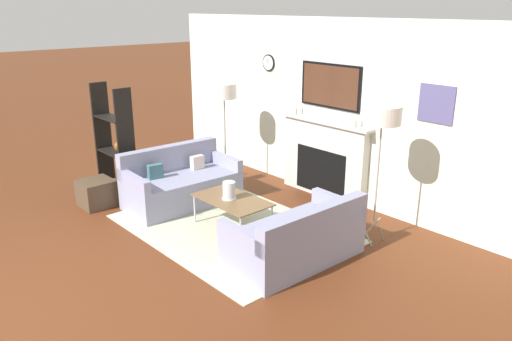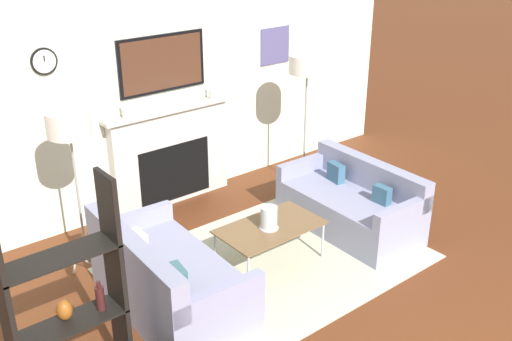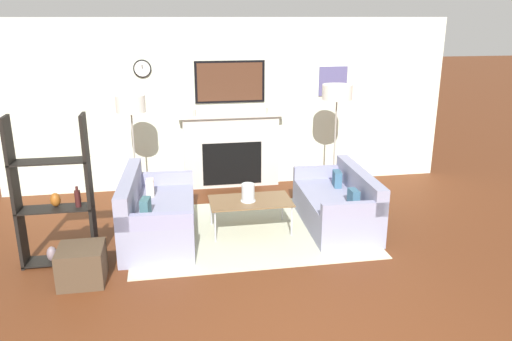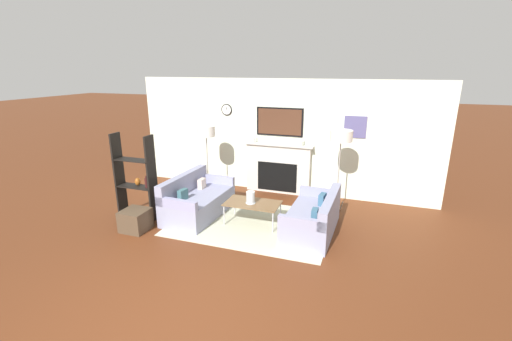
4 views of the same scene
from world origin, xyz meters
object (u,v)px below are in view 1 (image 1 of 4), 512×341
(coffee_table, at_px, (232,201))
(floor_lamp_right, at_px, (382,117))
(couch_left, at_px, (181,185))
(ottoman, at_px, (97,193))
(couch_right, at_px, (297,239))
(shelf_unit, at_px, (115,146))
(hurricane_candle, at_px, (229,191))
(floor_lamp_left, at_px, (224,93))

(coffee_table, bearing_deg, floor_lamp_right, 36.10)
(coffee_table, height_order, floor_lamp_right, floor_lamp_right)
(coffee_table, bearing_deg, couch_left, -179.60)
(ottoman, bearing_deg, floor_lamp_right, 30.98)
(couch_right, height_order, floor_lamp_right, floor_lamp_right)
(shelf_unit, distance_m, ottoman, 0.83)
(couch_left, bearing_deg, coffee_table, 0.40)
(couch_left, relative_size, hurricane_candle, 7.17)
(coffee_table, xyz_separation_m, floor_lamp_right, (1.49, 1.08, 1.21))
(floor_lamp_right, xyz_separation_m, ottoman, (-3.46, -2.08, -1.42))
(couch_right, xyz_separation_m, floor_lamp_right, (0.29, 1.10, 1.34))
(couch_right, relative_size, ottoman, 3.47)
(floor_lamp_left, xyz_separation_m, shelf_unit, (-0.79, -1.57, -0.76))
(couch_right, distance_m, ottoman, 3.32)
(floor_lamp_right, relative_size, ottoman, 3.73)
(floor_lamp_left, bearing_deg, couch_left, -75.21)
(couch_left, distance_m, hurricane_candle, 1.20)
(couch_right, distance_m, floor_lamp_right, 1.75)
(coffee_table, bearing_deg, couch_right, -0.55)
(shelf_unit, bearing_deg, hurricane_candle, 11.71)
(coffee_table, relative_size, hurricane_candle, 4.51)
(hurricane_candle, bearing_deg, ottoman, -153.36)
(floor_lamp_left, distance_m, floor_lamp_right, 2.99)
(couch_left, bearing_deg, hurricane_candle, -0.60)
(couch_right, bearing_deg, hurricane_candle, -179.56)
(floor_lamp_left, bearing_deg, couch_right, -22.11)
(floor_lamp_left, bearing_deg, floor_lamp_right, 0.00)
(hurricane_candle, height_order, floor_lamp_right, floor_lamp_right)
(coffee_table, bearing_deg, ottoman, -153.27)
(coffee_table, height_order, ottoman, coffee_table)
(hurricane_candle, bearing_deg, coffee_table, 31.31)
(floor_lamp_left, height_order, floor_lamp_right, floor_lamp_right)
(hurricane_candle, relative_size, shelf_unit, 0.14)
(ottoman, bearing_deg, hurricane_candle, 26.64)
(couch_left, distance_m, coffee_table, 1.22)
(coffee_table, distance_m, shelf_unit, 2.37)
(floor_lamp_left, xyz_separation_m, ottoman, (-0.47, -2.08, -1.33))
(ottoman, bearing_deg, floor_lamp_left, 77.19)
(couch_left, height_order, ottoman, couch_left)
(couch_left, height_order, couch_right, couch_left)
(couch_right, relative_size, coffee_table, 1.54)
(couch_left, bearing_deg, shelf_unit, -155.96)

